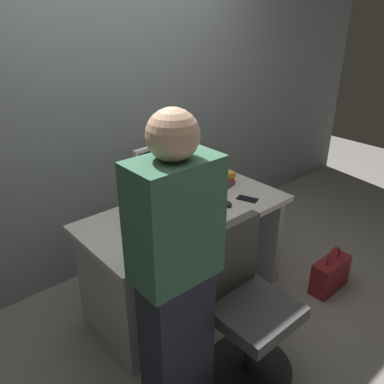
{
  "coord_description": "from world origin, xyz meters",
  "views": [
    {
      "loc": [
        -1.48,
        -1.76,
        1.99
      ],
      "look_at": [
        0.0,
        -0.05,
        0.91
      ],
      "focal_mm": 36.55,
      "sensor_mm": 36.0,
      "label": 1
    }
  ],
  "objects_px": {
    "desk": "(187,240)",
    "cell_phone": "(247,199)",
    "cup_near_keyboard": "(147,229)",
    "person_at_desk": "(176,277)",
    "office_chair": "(245,310)",
    "book_stack": "(221,180)",
    "cup_by_monitor": "(126,219)",
    "monitor": "(169,170)",
    "keyboard": "(189,218)",
    "mouse": "(226,203)",
    "handbag": "(330,274)"
  },
  "relations": [
    {
      "from": "monitor",
      "to": "handbag",
      "type": "distance_m",
      "value": 1.5
    },
    {
      "from": "monitor",
      "to": "mouse",
      "type": "xyz_separation_m",
      "value": [
        0.28,
        -0.26,
        -0.24
      ]
    },
    {
      "from": "office_chair",
      "to": "monitor",
      "type": "height_order",
      "value": "monitor"
    },
    {
      "from": "cup_near_keyboard",
      "to": "person_at_desk",
      "type": "bearing_deg",
      "value": -110.14
    },
    {
      "from": "person_at_desk",
      "to": "cell_phone",
      "type": "bearing_deg",
      "value": 23.39
    },
    {
      "from": "mouse",
      "to": "cell_phone",
      "type": "xyz_separation_m",
      "value": [
        0.18,
        -0.03,
        -0.01
      ]
    },
    {
      "from": "mouse",
      "to": "handbag",
      "type": "relative_size",
      "value": 0.26
    },
    {
      "from": "keyboard",
      "to": "cell_phone",
      "type": "distance_m",
      "value": 0.5
    },
    {
      "from": "mouse",
      "to": "keyboard",
      "type": "bearing_deg",
      "value": 176.61
    },
    {
      "from": "office_chair",
      "to": "mouse",
      "type": "relative_size",
      "value": 9.4
    },
    {
      "from": "desk",
      "to": "person_at_desk",
      "type": "height_order",
      "value": "person_at_desk"
    },
    {
      "from": "cup_by_monitor",
      "to": "monitor",
      "type": "bearing_deg",
      "value": 7.52
    },
    {
      "from": "keyboard",
      "to": "cell_phone",
      "type": "xyz_separation_m",
      "value": [
        0.49,
        -0.05,
        -0.01
      ]
    },
    {
      "from": "office_chair",
      "to": "person_at_desk",
      "type": "height_order",
      "value": "person_at_desk"
    },
    {
      "from": "person_at_desk",
      "to": "cell_phone",
      "type": "height_order",
      "value": "person_at_desk"
    },
    {
      "from": "cell_phone",
      "to": "cup_by_monitor",
      "type": "bearing_deg",
      "value": 143.05
    },
    {
      "from": "monitor",
      "to": "keyboard",
      "type": "distance_m",
      "value": 0.34
    },
    {
      "from": "cup_by_monitor",
      "to": "cell_phone",
      "type": "relative_size",
      "value": 0.66
    },
    {
      "from": "monitor",
      "to": "book_stack",
      "type": "height_order",
      "value": "monitor"
    },
    {
      "from": "cup_by_monitor",
      "to": "book_stack",
      "type": "xyz_separation_m",
      "value": [
        0.86,
        0.04,
        0.0
      ]
    },
    {
      "from": "cup_near_keyboard",
      "to": "book_stack",
      "type": "distance_m",
      "value": 0.86
    },
    {
      "from": "keyboard",
      "to": "book_stack",
      "type": "xyz_separation_m",
      "value": [
        0.51,
        0.23,
        0.04
      ]
    },
    {
      "from": "person_at_desk",
      "to": "mouse",
      "type": "relative_size",
      "value": 16.39
    },
    {
      "from": "desk",
      "to": "person_at_desk",
      "type": "xyz_separation_m",
      "value": [
        -0.57,
        -0.59,
        0.32
      ]
    },
    {
      "from": "person_at_desk",
      "to": "monitor",
      "type": "xyz_separation_m",
      "value": [
        0.53,
        0.72,
        0.17
      ]
    },
    {
      "from": "person_at_desk",
      "to": "cup_by_monitor",
      "type": "relative_size",
      "value": 17.17
    },
    {
      "from": "person_at_desk",
      "to": "desk",
      "type": "bearing_deg",
      "value": 45.94
    },
    {
      "from": "desk",
      "to": "cell_phone",
      "type": "bearing_deg",
      "value": -20.93
    },
    {
      "from": "cup_near_keyboard",
      "to": "handbag",
      "type": "distance_m",
      "value": 1.55
    },
    {
      "from": "keyboard",
      "to": "mouse",
      "type": "height_order",
      "value": "mouse"
    },
    {
      "from": "cup_near_keyboard",
      "to": "keyboard",
      "type": "bearing_deg",
      "value": -2.45
    },
    {
      "from": "keyboard",
      "to": "cup_near_keyboard",
      "type": "bearing_deg",
      "value": 177.15
    },
    {
      "from": "office_chair",
      "to": "handbag",
      "type": "xyz_separation_m",
      "value": [
        1.04,
        0.04,
        -0.29
      ]
    },
    {
      "from": "monitor",
      "to": "cup_near_keyboard",
      "type": "xyz_separation_m",
      "value": [
        -0.34,
        -0.23,
        -0.21
      ]
    },
    {
      "from": "desk",
      "to": "cell_phone",
      "type": "distance_m",
      "value": 0.51
    },
    {
      "from": "cup_near_keyboard",
      "to": "cell_phone",
      "type": "height_order",
      "value": "cup_near_keyboard"
    },
    {
      "from": "keyboard",
      "to": "book_stack",
      "type": "distance_m",
      "value": 0.56
    },
    {
      "from": "monitor",
      "to": "mouse",
      "type": "height_order",
      "value": "monitor"
    },
    {
      "from": "desk",
      "to": "mouse",
      "type": "relative_size",
      "value": 14.35
    },
    {
      "from": "cell_phone",
      "to": "handbag",
      "type": "bearing_deg",
      "value": -64.32
    },
    {
      "from": "office_chair",
      "to": "book_stack",
      "type": "bearing_deg",
      "value": 54.04
    },
    {
      "from": "mouse",
      "to": "cell_phone",
      "type": "relative_size",
      "value": 0.69
    },
    {
      "from": "desk",
      "to": "person_at_desk",
      "type": "relative_size",
      "value": 0.88
    },
    {
      "from": "keyboard",
      "to": "cup_by_monitor",
      "type": "relative_size",
      "value": 4.5
    },
    {
      "from": "cell_phone",
      "to": "desk",
      "type": "bearing_deg",
      "value": 138.3
    },
    {
      "from": "desk",
      "to": "cell_phone",
      "type": "height_order",
      "value": "cell_phone"
    },
    {
      "from": "person_at_desk",
      "to": "book_stack",
      "type": "height_order",
      "value": "person_at_desk"
    },
    {
      "from": "person_at_desk",
      "to": "monitor",
      "type": "distance_m",
      "value": 0.91
    },
    {
      "from": "book_stack",
      "to": "cup_near_keyboard",
      "type": "bearing_deg",
      "value": -165.15
    },
    {
      "from": "desk",
      "to": "cup_near_keyboard",
      "type": "distance_m",
      "value": 0.49
    }
  ]
}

